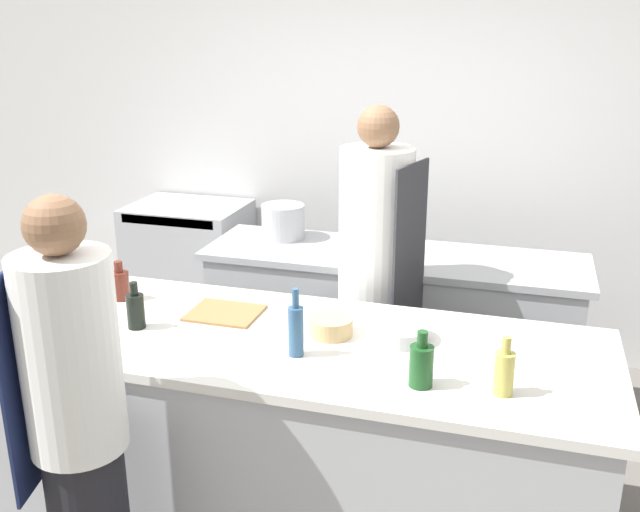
% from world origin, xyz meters
% --- Properties ---
extents(wall_back, '(8.00, 0.06, 2.80)m').
position_xyz_m(wall_back, '(0.00, 2.13, 1.40)').
color(wall_back, silver).
rests_on(wall_back, ground_plane).
extents(prep_counter, '(2.59, 0.95, 0.93)m').
position_xyz_m(prep_counter, '(0.00, 0.00, 0.47)').
color(prep_counter, '#A8AAAF').
rests_on(prep_counter, ground_plane).
extents(pass_counter, '(2.16, 0.64, 0.93)m').
position_xyz_m(pass_counter, '(0.17, 1.23, 0.47)').
color(pass_counter, '#A8AAAF').
rests_on(pass_counter, ground_plane).
extents(oven_range, '(0.79, 0.60, 0.97)m').
position_xyz_m(oven_range, '(-1.39, 1.78, 0.48)').
color(oven_range, '#A8AAAF').
rests_on(oven_range, ground_plane).
extents(chef_at_prep_near, '(0.38, 0.36, 1.68)m').
position_xyz_m(chef_at_prep_near, '(-0.56, -0.73, 0.84)').
color(chef_at_prep_near, black).
rests_on(chef_at_prep_near, ground_plane).
extents(chef_at_stove, '(0.42, 0.41, 1.81)m').
position_xyz_m(chef_at_stove, '(0.16, 0.79, 0.91)').
color(chef_at_stove, black).
rests_on(chef_at_stove, ground_plane).
extents(bottle_olive_oil, '(0.09, 0.09, 0.19)m').
position_xyz_m(bottle_olive_oil, '(-0.93, 0.18, 1.01)').
color(bottle_olive_oil, '#5B2319').
rests_on(bottle_olive_oil, prep_counter).
extents(bottle_vinegar, '(0.06, 0.06, 0.28)m').
position_xyz_m(bottle_vinegar, '(0.05, -0.15, 1.05)').
color(bottle_vinegar, '#2D5175').
rests_on(bottle_vinegar, prep_counter).
extents(bottle_wine, '(0.07, 0.07, 0.22)m').
position_xyz_m(bottle_wine, '(0.85, -0.23, 1.02)').
color(bottle_wine, '#B2A84C').
rests_on(bottle_wine, prep_counter).
extents(bottle_cooking_oil, '(0.09, 0.09, 0.21)m').
position_xyz_m(bottle_cooking_oil, '(0.56, -0.25, 1.02)').
color(bottle_cooking_oil, '#19471E').
rests_on(bottle_cooking_oil, prep_counter).
extents(bottle_sauce, '(0.08, 0.08, 0.21)m').
position_xyz_m(bottle_sauce, '(-0.69, -0.09, 1.02)').
color(bottle_sauce, black).
rests_on(bottle_sauce, prep_counter).
extents(bottle_water, '(0.09, 0.09, 0.23)m').
position_xyz_m(bottle_water, '(-0.88, -0.30, 1.03)').
color(bottle_water, silver).
rests_on(bottle_water, prep_counter).
extents(bowl_mixing_large, '(0.25, 0.25, 0.06)m').
position_xyz_m(bowl_mixing_large, '(0.41, 0.11, 0.97)').
color(bowl_mixing_large, '#B7BABC').
rests_on(bowl_mixing_large, prep_counter).
extents(bowl_prep_small, '(0.19, 0.19, 0.08)m').
position_xyz_m(bowl_prep_small, '(0.13, 0.08, 0.97)').
color(bowl_prep_small, tan).
rests_on(bowl_prep_small, prep_counter).
extents(cutting_board, '(0.31, 0.26, 0.01)m').
position_xyz_m(cutting_board, '(-0.39, 0.15, 0.94)').
color(cutting_board, olive).
rests_on(cutting_board, prep_counter).
extents(stockpot, '(0.26, 0.26, 0.21)m').
position_xyz_m(stockpot, '(-0.53, 1.35, 1.04)').
color(stockpot, '#A8AAAF').
rests_on(stockpot, pass_counter).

